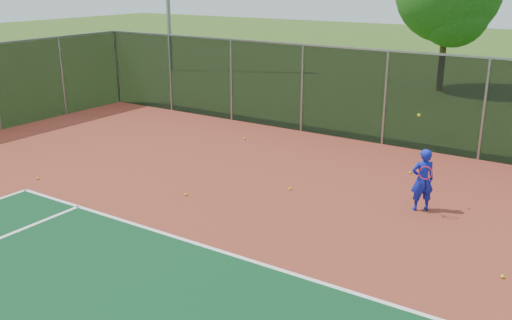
{
  "coord_description": "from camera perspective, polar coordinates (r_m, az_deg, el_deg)",
  "views": [
    {
      "loc": [
        3.33,
        -5.1,
        5.19
      ],
      "look_at": [
        -3.3,
        5.0,
        1.3
      ],
      "focal_mm": 40.0,
      "sensor_mm": 36.0,
      "label": 1
    }
  ],
  "objects": [
    {
      "name": "practice_ball_2",
      "position": [
        14.24,
        -7.02,
        -3.44
      ],
      "size": [
        0.07,
        0.07,
        0.07
      ],
      "primitive_type": "sphere",
      "color": "#C6D218",
      "rests_on": "court_apron"
    },
    {
      "name": "practice_ball_0",
      "position": [
        16.26,
        15.17,
        -1.21
      ],
      "size": [
        0.07,
        0.07,
        0.07
      ],
      "primitive_type": "sphere",
      "color": "#C6D218",
      "rests_on": "court_apron"
    },
    {
      "name": "practice_ball_4",
      "position": [
        14.53,
        3.42,
        -2.88
      ],
      "size": [
        0.07,
        0.07,
        0.07
      ],
      "primitive_type": "sphere",
      "color": "#C6D218",
      "rests_on": "court_apron"
    },
    {
      "name": "fence_back",
      "position": [
        17.8,
        21.85,
        4.8
      ],
      "size": [
        30.0,
        0.06,
        3.03
      ],
      "color": "black",
      "rests_on": "court_apron"
    },
    {
      "name": "practice_ball_3",
      "position": [
        16.33,
        -21.0,
        -1.72
      ],
      "size": [
        0.07,
        0.07,
        0.07
      ],
      "primitive_type": "sphere",
      "color": "#C6D218",
      "rests_on": "court_apron"
    },
    {
      "name": "practice_ball_6",
      "position": [
        19.03,
        -1.15,
        2.18
      ],
      "size": [
        0.07,
        0.07,
        0.07
      ],
      "primitive_type": "sphere",
      "color": "#C6D218",
      "rests_on": "court_apron"
    },
    {
      "name": "practice_ball_1",
      "position": [
        11.36,
        23.43,
        -10.64
      ],
      "size": [
        0.07,
        0.07,
        0.07
      ],
      "primitive_type": "sphere",
      "color": "#C6D218",
      "rests_on": "court_apron"
    },
    {
      "name": "tennis_player",
      "position": [
        13.59,
        16.32,
        -1.91
      ],
      "size": [
        0.64,
        0.72,
        2.24
      ],
      "color": "#121EAE",
      "rests_on": "court_apron"
    }
  ]
}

